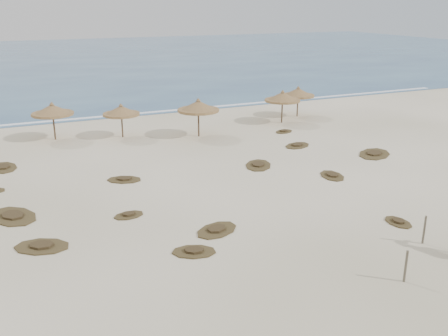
{
  "coord_description": "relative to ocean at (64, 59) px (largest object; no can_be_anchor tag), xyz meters",
  "views": [
    {
      "loc": [
        -10.5,
        -17.81,
        9.69
      ],
      "look_at": [
        -0.37,
        5.0,
        1.32
      ],
      "focal_mm": 40.0,
      "sensor_mm": 36.0,
      "label": 1
    }
  ],
  "objects": [
    {
      "name": "scrub_3",
      "position": [
        3.36,
        -66.85,
        0.05
      ],
      "size": [
        2.6,
        2.87,
        0.16
      ],
      "rotation": [
        0.0,
        0.0,
        1.01
      ],
      "color": "brown",
      "rests_on": "ground"
    },
    {
      "name": "foam_line",
      "position": [
        0.0,
        -49.0,
        0.0
      ],
      "size": [
        70.0,
        0.6,
        0.01
      ],
      "primitive_type": "cube",
      "color": "white",
      "rests_on": "ground"
    },
    {
      "name": "palapa_5",
      "position": [
        13.05,
        -55.79,
        2.09
      ],
      "size": [
        3.43,
        3.43,
        2.69
      ],
      "rotation": [
        0.0,
        0.0,
        -0.22
      ],
      "color": "brown",
      "rests_on": "ground"
    },
    {
      "name": "palapa_6",
      "position": [
        10.54,
        -57.38,
        2.15
      ],
      "size": [
        3.56,
        3.56,
        2.77
      ],
      "rotation": [
        0.0,
        0.0,
        -0.23
      ],
      "color": "brown",
      "rests_on": "ground"
    },
    {
      "name": "scrub_2",
      "position": [
        -5.81,
        -71.1,
        0.05
      ],
      "size": [
        1.56,
        1.13,
        0.16
      ],
      "rotation": [
        0.0,
        0.0,
        0.13
      ],
      "color": "brown",
      "rests_on": "ground"
    },
    {
      "name": "scrub_10",
      "position": [
        9.12,
        -60.18,
        0.05
      ],
      "size": [
        1.86,
        1.56,
        0.16
      ],
      "rotation": [
        0.0,
        0.0,
        0.39
      ],
      "color": "brown",
      "rests_on": "ground"
    },
    {
      "name": "scrub_13",
      "position": [
        -4.85,
        -66.08,
        0.05
      ],
      "size": [
        2.32,
        2.0,
        0.16
      ],
      "rotation": [
        0.0,
        0.0,
        2.69
      ],
      "color": "brown",
      "rests_on": "ground"
    },
    {
      "name": "ground",
      "position": [
        0.0,
        -75.0,
        -0.0
      ],
      "size": [
        160.0,
        160.0,
        0.0
      ],
      "primitive_type": "plane",
      "color": "white",
      "rests_on": "ground"
    },
    {
      "name": "scrub_11",
      "position": [
        -4.27,
        -75.77,
        0.05
      ],
      "size": [
        2.12,
        1.77,
        0.16
      ],
      "rotation": [
        0.0,
        0.0,
        2.76
      ],
      "color": "brown",
      "rests_on": "ground"
    },
    {
      "name": "palapa_3",
      "position": [
        -2.73,
        -56.61,
        1.99
      ],
      "size": [
        3.23,
        3.23,
        2.57
      ],
      "rotation": [
        0.0,
        0.0,
        0.2
      ],
      "color": "brown",
      "rests_on": "ground"
    },
    {
      "name": "palapa_4",
      "position": [
        2.58,
        -58.68,
        2.26
      ],
      "size": [
        4.06,
        4.06,
        2.92
      ],
      "rotation": [
        0.0,
        0.0,
        0.38
      ],
      "color": "brown",
      "rests_on": "ground"
    },
    {
      "name": "scrub_4",
      "position": [
        6.38,
        -70.34,
        0.05
      ],
      "size": [
        1.64,
        2.17,
        0.16
      ],
      "rotation": [
        0.0,
        0.0,
        1.36
      ],
      "color": "brown",
      "rests_on": "ground"
    },
    {
      "name": "scrub_12",
      "position": [
        5.33,
        -76.92,
        0.05
      ],
      "size": [
        0.96,
        1.47,
        0.16
      ],
      "rotation": [
        0.0,
        0.0,
        1.56
      ],
      "color": "brown",
      "rests_on": "ground"
    },
    {
      "name": "scrub_1",
      "position": [
        -10.86,
        -69.01,
        0.05
      ],
      "size": [
        2.92,
        3.37,
        0.16
      ],
      "rotation": [
        0.0,
        0.0,
        2.03
      ],
      "color": "brown",
      "rests_on": "ground"
    },
    {
      "name": "scrub_5",
      "position": [
        11.54,
        -67.86,
        0.05
      ],
      "size": [
        3.51,
        3.27,
        0.16
      ],
      "rotation": [
        0.0,
        0.0,
        0.62
      ],
      "color": "brown",
      "rests_on": "ground"
    },
    {
      "name": "scrub_7",
      "position": [
        7.95,
        -64.03,
        0.05
      ],
      "size": [
        2.48,
        2.09,
        0.16
      ],
      "rotation": [
        0.0,
        0.0,
        0.4
      ],
      "color": "brown",
      "rests_on": "ground"
    },
    {
      "name": "ocean",
      "position": [
        0.0,
        0.0,
        0.0
      ],
      "size": [
        200.0,
        100.0,
        0.01
      ],
      "primitive_type": "cube",
      "color": "navy",
      "rests_on": "ground"
    },
    {
      "name": "scrub_0",
      "position": [
        -9.88,
        -72.78,
        0.05
      ],
      "size": [
        2.73,
        2.37,
        0.16
      ],
      "rotation": [
        0.0,
        0.0,
        2.68
      ],
      "color": "brown",
      "rests_on": "ground"
    },
    {
      "name": "scrub_9",
      "position": [
        -2.63,
        -74.29,
        0.05
      ],
      "size": [
        2.52,
        2.15,
        0.16
      ],
      "rotation": [
        0.0,
        0.0,
        0.43
      ],
      "color": "brown",
      "rests_on": "ground"
    },
    {
      "name": "palapa_2",
      "position": [
        -7.44,
        -55.25,
        2.18
      ],
      "size": [
        3.57,
        3.57,
        2.82
      ],
      "rotation": [
        0.0,
        0.0,
        -0.21
      ],
      "color": "brown",
      "rests_on": "ground"
    },
    {
      "name": "fence_post_near",
      "position": [
        1.94,
        -80.94,
        0.62
      ],
      "size": [
        0.11,
        0.11,
        1.25
      ],
      "primitive_type": "cylinder",
      "rotation": [
        0.0,
        0.0,
        -0.17
      ],
      "color": "#706754",
      "rests_on": "ground"
    },
    {
      "name": "fence_post_far",
      "position": [
        4.82,
        -78.93,
        0.62
      ],
      "size": [
        0.11,
        0.11,
        1.26
      ],
      "primitive_type": "cylinder",
      "rotation": [
        0.0,
        0.0,
        -0.22
      ],
      "color": "#706754",
      "rests_on": "ground"
    },
    {
      "name": "scrub_6",
      "position": [
        -11.12,
        -60.93,
        0.05
      ],
      "size": [
        1.84,
        2.59,
        0.16
      ],
      "rotation": [
        0.0,
        0.0,
        1.68
      ],
      "color": "brown",
      "rests_on": "ground"
    }
  ]
}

